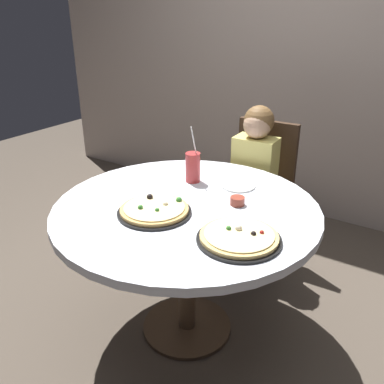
% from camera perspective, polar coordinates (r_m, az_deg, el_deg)
% --- Properties ---
extents(ground_plane, '(8.00, 8.00, 0.00)m').
position_cam_1_polar(ground_plane, '(2.37, -0.70, -18.39)').
color(ground_plane, '#4C4238').
extents(wall_with_window, '(5.20, 0.14, 2.90)m').
position_cam_1_polar(wall_with_window, '(3.37, 17.48, 20.68)').
color(wall_with_window, '#A8998E').
rests_on(wall_with_window, ground_plane).
extents(dining_table, '(1.27, 1.27, 0.75)m').
position_cam_1_polar(dining_table, '(1.98, -0.79, -4.25)').
color(dining_table, silver).
rests_on(dining_table, ground_plane).
extents(chair_wooden, '(0.41, 0.41, 0.95)m').
position_cam_1_polar(chair_wooden, '(2.74, 9.44, 0.85)').
color(chair_wooden, '#382619').
rests_on(chair_wooden, ground_plane).
extents(diner_child, '(0.27, 0.42, 1.08)m').
position_cam_1_polar(diner_child, '(2.60, 7.84, -1.45)').
color(diner_child, '#3F4766').
rests_on(diner_child, ground_plane).
extents(pizza_veggie, '(0.34, 0.34, 0.05)m').
position_cam_1_polar(pizza_veggie, '(1.86, -5.28, -2.54)').
color(pizza_veggie, black).
rests_on(pizza_veggie, dining_table).
extents(pizza_cheese, '(0.35, 0.35, 0.05)m').
position_cam_1_polar(pizza_cheese, '(1.65, 6.61, -6.31)').
color(pizza_cheese, black).
rests_on(pizza_cheese, dining_table).
extents(soda_cup, '(0.08, 0.08, 0.31)m').
position_cam_1_polar(soda_cup, '(2.18, 0.12, 3.50)').
color(soda_cup, '#B73333').
rests_on(soda_cup, dining_table).
extents(sauce_bowl, '(0.07, 0.07, 0.04)m').
position_cam_1_polar(sauce_bowl, '(1.94, 6.38, -1.25)').
color(sauce_bowl, brown).
rests_on(sauce_bowl, dining_table).
extents(plate_small, '(0.18, 0.18, 0.01)m').
position_cam_1_polar(plate_small, '(2.15, 6.47, 0.92)').
color(plate_small, white).
rests_on(plate_small, dining_table).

